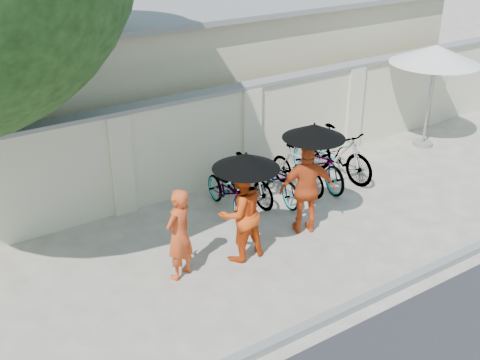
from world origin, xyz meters
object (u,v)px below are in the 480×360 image
monk_left (179,234)px  monk_center (241,213)px  monk_right (307,189)px  patio_umbrella (435,55)px

monk_left → monk_center: 1.13m
monk_right → monk_center: bearing=27.7°
monk_center → patio_umbrella: 6.96m
monk_center → patio_umbrella: patio_umbrella is taller
monk_right → patio_umbrella: bearing=-137.6°
monk_right → monk_left: bearing=24.8°
monk_left → monk_right: (2.62, 0.00, 0.08)m
monk_left → patio_umbrella: patio_umbrella is taller
monk_left → monk_center: size_ratio=0.91×
monk_center → monk_right: size_ratio=1.00×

